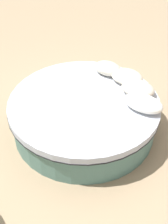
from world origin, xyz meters
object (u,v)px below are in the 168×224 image
object	(u,v)px
round_bed	(84,114)
throw_pillow_2	(127,77)
throw_pillow_3	(108,68)
throw_pillow_0	(143,103)
throw_pillow_1	(138,89)

from	to	relation	value
round_bed	throw_pillow_2	bearing A→B (deg)	-112.17
round_bed	throw_pillow_3	world-z (taller)	throw_pillow_3
round_bed	throw_pillow_3	distance (m)	0.88
throw_pillow_2	throw_pillow_3	distance (m)	0.35
round_bed	throw_pillow_2	world-z (taller)	throw_pillow_2
throw_pillow_0	throw_pillow_1	bearing A→B (deg)	-54.65
throw_pillow_1	throw_pillow_2	world-z (taller)	throw_pillow_1
throw_pillow_2	throw_pillow_3	world-z (taller)	throw_pillow_3
round_bed	throw_pillow_0	bearing A→B (deg)	-161.93
throw_pillow_2	throw_pillow_3	size ratio (longest dim) A/B	1.11
round_bed	throw_pillow_1	world-z (taller)	throw_pillow_1
throw_pillow_1	throw_pillow_2	xyz separation A→B (m)	(0.28, -0.22, -0.01)
throw_pillow_1	throw_pillow_3	xyz separation A→B (m)	(0.63, -0.25, 0.01)
throw_pillow_0	throw_pillow_1	xyz separation A→B (m)	(0.20, -0.29, -0.01)
round_bed	throw_pillow_3	xyz separation A→B (m)	(0.04, -0.80, 0.37)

